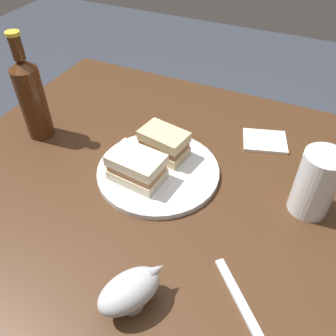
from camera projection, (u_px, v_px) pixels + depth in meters
ground_plane at (174, 326)px, 1.33m from camera, size 6.00×6.00×0.00m
dining_table at (176, 272)px, 1.07m from camera, size 1.13×0.89×0.77m
plate at (158, 171)px, 0.83m from camera, size 0.29×0.29×0.01m
sandwich_half_left at (164, 143)px, 0.84m from camera, size 0.12×0.09×0.07m
sandwich_half_right at (137, 167)px, 0.78m from camera, size 0.13×0.09×0.07m
potato_wedge_front at (126, 171)px, 0.80m from camera, size 0.05×0.05×0.02m
potato_wedge_middle at (135, 162)px, 0.83m from camera, size 0.03×0.05×0.02m
potato_wedge_back at (128, 160)px, 0.84m from camera, size 0.04×0.04×0.01m
pint_glass at (315, 187)px, 0.71m from camera, size 0.08×0.08×0.15m
gravy_boat at (130, 290)px, 0.57m from camera, size 0.11×0.13×0.07m
cider_bottle at (31, 97)px, 0.87m from camera, size 0.07×0.07×0.27m
napkin at (265, 141)px, 0.91m from camera, size 0.13×0.12×0.01m
fork at (242, 305)px, 0.59m from camera, size 0.14×0.14×0.01m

